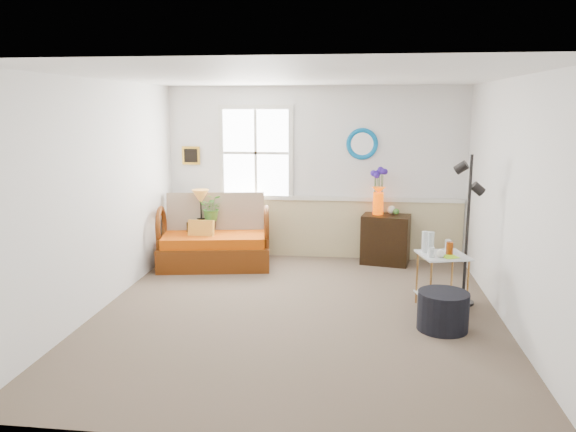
# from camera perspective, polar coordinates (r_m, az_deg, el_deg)

# --- Properties ---
(floor) EXTENTS (4.50, 5.00, 0.01)m
(floor) POSITION_cam_1_polar(r_m,az_deg,el_deg) (6.41, 0.92, -9.89)
(floor) COLOR brown
(floor) RESTS_ON ground
(ceiling) EXTENTS (4.50, 5.00, 0.01)m
(ceiling) POSITION_cam_1_polar(r_m,az_deg,el_deg) (6.00, 1.00, 13.98)
(ceiling) COLOR white
(ceiling) RESTS_ON walls
(walls) EXTENTS (4.51, 5.01, 2.60)m
(walls) POSITION_cam_1_polar(r_m,az_deg,el_deg) (6.07, 0.96, 1.64)
(walls) COLOR white
(walls) RESTS_ON floor
(wainscot) EXTENTS (4.46, 0.02, 0.90)m
(wainscot) POSITION_cam_1_polar(r_m,az_deg,el_deg) (8.66, 2.68, -1.24)
(wainscot) COLOR tan
(wainscot) RESTS_ON walls
(chair_rail) EXTENTS (4.46, 0.04, 0.06)m
(chair_rail) POSITION_cam_1_polar(r_m,az_deg,el_deg) (8.56, 2.71, 1.82)
(chair_rail) COLOR silver
(chair_rail) RESTS_ON walls
(window) EXTENTS (1.14, 0.06, 1.44)m
(window) POSITION_cam_1_polar(r_m,az_deg,el_deg) (8.59, -3.28, 6.42)
(window) COLOR white
(window) RESTS_ON walls
(picture) EXTENTS (0.28, 0.03, 0.28)m
(picture) POSITION_cam_1_polar(r_m,az_deg,el_deg) (8.85, -9.82, 6.08)
(picture) COLOR #B58426
(picture) RESTS_ON walls
(mirror) EXTENTS (0.47, 0.07, 0.47)m
(mirror) POSITION_cam_1_polar(r_m,az_deg,el_deg) (8.45, 7.54, 7.28)
(mirror) COLOR #0886C6
(mirror) RESTS_ON walls
(loveseat) EXTENTS (1.70, 1.15, 1.03)m
(loveseat) POSITION_cam_1_polar(r_m,az_deg,el_deg) (8.20, -7.50, -1.56)
(loveseat) COLOR #602608
(loveseat) RESTS_ON floor
(throw_pillow) EXTENTS (0.37, 0.11, 0.37)m
(throw_pillow) POSITION_cam_1_polar(r_m,az_deg,el_deg) (8.12, -8.83, -1.69)
(throw_pillow) COLOR #CA671E
(throw_pillow) RESTS_ON loveseat
(lamp_stand) EXTENTS (0.40, 0.40, 0.63)m
(lamp_stand) POSITION_cam_1_polar(r_m,az_deg,el_deg) (8.50, -8.62, -2.54)
(lamp_stand) COLOR black
(lamp_stand) RESTS_ON floor
(table_lamp) EXTENTS (0.26, 0.26, 0.46)m
(table_lamp) POSITION_cam_1_polar(r_m,az_deg,el_deg) (8.43, -8.84, 1.10)
(table_lamp) COLOR #BD772C
(table_lamp) RESTS_ON lamp_stand
(potted_plant) EXTENTS (0.38, 0.42, 0.31)m
(potted_plant) POSITION_cam_1_polar(r_m,az_deg,el_deg) (8.38, -7.72, 0.56)
(potted_plant) COLOR #427E2E
(potted_plant) RESTS_ON lamp_stand
(cabinet) EXTENTS (0.75, 0.56, 0.73)m
(cabinet) POSITION_cam_1_polar(r_m,az_deg,el_deg) (8.42, 9.88, -2.35)
(cabinet) COLOR black
(cabinet) RESTS_ON floor
(flower_vase) EXTENTS (0.27, 0.27, 0.68)m
(flower_vase) POSITION_cam_1_polar(r_m,az_deg,el_deg) (8.34, 9.18, 2.47)
(flower_vase) COLOR #E94600
(flower_vase) RESTS_ON cabinet
(side_table) EXTENTS (0.62, 0.62, 0.64)m
(side_table) POSITION_cam_1_polar(r_m,az_deg,el_deg) (6.70, 15.34, -6.45)
(side_table) COLOR #AA7738
(side_table) RESTS_ON floor
(tabletop_items) EXTENTS (0.54, 0.54, 0.25)m
(tabletop_items) POSITION_cam_1_polar(r_m,az_deg,el_deg) (6.59, 15.12, -2.71)
(tabletop_items) COLOR silver
(tabletop_items) RESTS_ON side_table
(floor_lamp) EXTENTS (0.33, 0.33, 1.76)m
(floor_lamp) POSITION_cam_1_polar(r_m,az_deg,el_deg) (6.80, 17.75, -1.45)
(floor_lamp) COLOR black
(floor_lamp) RESTS_ON floor
(ottoman) EXTENTS (0.63, 0.63, 0.41)m
(ottoman) POSITION_cam_1_polar(r_m,az_deg,el_deg) (6.14, 15.46, -9.28)
(ottoman) COLOR black
(ottoman) RESTS_ON floor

